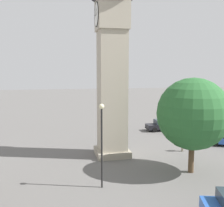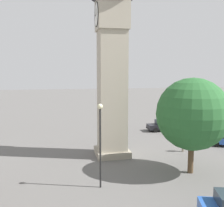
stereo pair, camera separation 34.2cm
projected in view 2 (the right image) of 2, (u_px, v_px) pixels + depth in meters
The scene contains 6 objects.
ground_plane at pixel (112, 155), 25.32m from camera, with size 200.00×200.00×0.00m, color #605E5B.
clock_tower at pixel (112, 26), 23.87m from camera, with size 3.76×3.76×20.75m.
car_blue_kerb at pixel (163, 125), 35.65m from camera, with size 1.93×4.19×1.53m.
pedestrian at pixel (183, 142), 26.30m from camera, with size 0.40×0.46×1.69m.
tree at pixel (192, 114), 20.35m from camera, with size 5.63×5.63×7.53m.
lamp_post at pixel (100, 133), 17.79m from camera, with size 0.36×0.36×5.84m.
Camera 2 is at (-24.05, 4.87, 7.95)m, focal length 42.22 mm.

